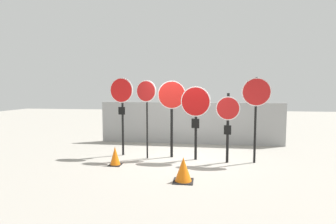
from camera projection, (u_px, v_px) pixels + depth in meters
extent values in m
plane|color=gray|center=(185.00, 159.00, 8.04)|extent=(40.00, 40.00, 0.00)
cube|color=gray|center=(190.00, 123.00, 10.35)|extent=(7.21, 0.12, 1.64)
cylinder|color=black|center=(123.00, 118.00, 8.48)|extent=(0.07, 0.07, 2.43)
cylinder|color=white|center=(121.00, 90.00, 8.35)|extent=(0.80, 0.16, 0.80)
cylinder|color=red|center=(121.00, 90.00, 8.33)|extent=(0.74, 0.15, 0.74)
cube|color=black|center=(122.00, 111.00, 8.40)|extent=(0.23, 0.06, 0.25)
cylinder|color=black|center=(147.00, 122.00, 8.06)|extent=(0.05, 0.05, 2.27)
cylinder|color=white|center=(146.00, 91.00, 7.94)|extent=(0.65, 0.19, 0.67)
cylinder|color=red|center=(146.00, 91.00, 7.92)|extent=(0.59, 0.17, 0.61)
cylinder|color=black|center=(172.00, 123.00, 8.23)|extent=(0.08, 0.08, 2.17)
cylinder|color=white|center=(172.00, 95.00, 8.10)|extent=(0.87, 0.14, 0.87)
cylinder|color=red|center=(172.00, 95.00, 8.08)|extent=(0.81, 0.13, 0.81)
cylinder|color=black|center=(196.00, 124.00, 7.93)|extent=(0.08, 0.08, 2.17)
cylinder|color=white|center=(196.00, 102.00, 7.81)|extent=(0.89, 0.19, 0.91)
cylinder|color=#AD0F0F|center=(195.00, 102.00, 7.79)|extent=(0.84, 0.18, 0.85)
cube|color=black|center=(195.00, 123.00, 7.87)|extent=(0.24, 0.07, 0.29)
cylinder|color=black|center=(228.00, 128.00, 7.60)|extent=(0.08, 0.08, 2.03)
cylinder|color=white|center=(228.00, 108.00, 7.49)|extent=(0.68, 0.12, 0.69)
cylinder|color=red|center=(228.00, 108.00, 7.47)|extent=(0.62, 0.11, 0.63)
cube|color=black|center=(228.00, 130.00, 7.54)|extent=(0.21, 0.05, 0.27)
cylinder|color=black|center=(255.00, 120.00, 7.57)|extent=(0.07, 0.07, 2.49)
cylinder|color=white|center=(256.00, 92.00, 7.44)|extent=(0.82, 0.07, 0.82)
cylinder|color=red|center=(256.00, 92.00, 7.42)|extent=(0.76, 0.07, 0.76)
cube|color=black|center=(115.00, 165.00, 7.41)|extent=(0.34, 0.34, 0.02)
cone|color=orange|center=(115.00, 156.00, 7.39)|extent=(0.28, 0.28, 0.51)
cube|color=black|center=(183.00, 181.00, 6.07)|extent=(0.46, 0.46, 0.02)
cone|color=orange|center=(183.00, 169.00, 6.05)|extent=(0.39, 0.39, 0.55)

